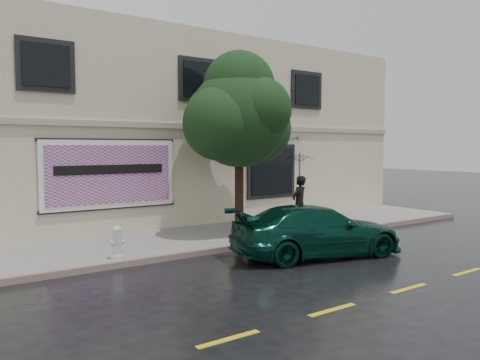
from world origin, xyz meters
TOP-DOWN VIEW (x-y plane):
  - ground at (0.00, 0.00)m, footprint 90.00×90.00m
  - sidewalk at (0.00, 3.25)m, footprint 20.00×3.50m
  - curb at (0.00, 1.50)m, footprint 20.00×0.18m
  - road_marking at (0.00, -3.50)m, footprint 19.00×0.12m
  - building at (0.00, 9.00)m, footprint 20.00×8.12m
  - billboard at (-3.20, 4.92)m, footprint 4.30×0.16m
  - car at (0.50, -0.34)m, footprint 4.99×3.08m
  - pedestrian at (2.22, 2.26)m, footprint 0.75×0.60m
  - umbrella at (2.22, 2.26)m, footprint 1.36×1.36m
  - street_tree at (0.30, 2.98)m, footprint 3.13×3.13m
  - fire_hydrant at (-4.17, 1.80)m, footprint 0.34×0.32m
  - sign_pole at (3.08, 3.20)m, footprint 0.30×0.13m

SIDE VIEW (x-z plane):
  - ground at x=0.00m, z-range 0.00..0.00m
  - road_marking at x=0.00m, z-range 0.00..0.01m
  - sidewalk at x=0.00m, z-range 0.00..0.15m
  - curb at x=0.00m, z-range -0.01..0.15m
  - fire_hydrant at x=-4.17m, z-range 0.14..0.96m
  - car at x=0.50m, z-range 0.00..1.35m
  - pedestrian at x=2.22m, z-range 0.15..1.94m
  - sign_pole at x=3.08m, z-range 0.41..2.97m
  - billboard at x=-3.20m, z-range 0.95..3.15m
  - umbrella at x=2.22m, z-range 1.94..2.76m
  - building at x=0.00m, z-range 0.00..7.00m
  - street_tree at x=0.30m, z-range 1.18..6.41m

